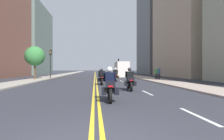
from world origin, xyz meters
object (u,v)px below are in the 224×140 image
at_px(motorcycle_0, 110,87).
at_px(pedestrian_1, 156,73).
at_px(pedestrian_0, 159,73).
at_px(motorcycle_2, 102,78).
at_px(traffic_light_near, 50,59).
at_px(motorcycle_1, 130,81).
at_px(motorcycle_4, 101,75).
at_px(parked_truck, 121,70).
at_px(traffic_light_far, 119,63).
at_px(street_tree_0, 35,56).
at_px(motorcycle_3, 116,76).

relative_size(motorcycle_0, pedestrian_1, 1.23).
distance_m(motorcycle_0, pedestrian_0, 18.98).
relative_size(motorcycle_2, traffic_light_near, 0.50).
bearing_deg(motorcycle_1, pedestrian_0, 66.15).
distance_m(motorcycle_2, pedestrian_1, 10.64).
xyz_separation_m(motorcycle_0, motorcycle_4, (0.17, 18.64, -0.02)).
bearing_deg(parked_truck, motorcycle_2, -103.12).
bearing_deg(traffic_light_far, traffic_light_near, -117.42).
height_order(motorcycle_1, parked_truck, parked_truck).
bearing_deg(motorcycle_2, street_tree_0, 132.79).
height_order(motorcycle_2, pedestrian_0, pedestrian_0).
distance_m(motorcycle_1, traffic_light_near, 19.54).
height_order(motorcycle_3, traffic_light_far, traffic_light_far).
bearing_deg(street_tree_0, motorcycle_4, 0.29).
distance_m(motorcycle_2, parked_truck, 19.33).
xyz_separation_m(motorcycle_0, street_tree_0, (-8.86, 18.59, 2.56)).
distance_m(motorcycle_1, street_tree_0, 17.91).
height_order(motorcycle_3, street_tree_0, street_tree_0).
distance_m(motorcycle_2, motorcycle_3, 5.35).
relative_size(pedestrian_0, street_tree_0, 0.38).
distance_m(motorcycle_3, traffic_light_near, 11.84).
bearing_deg(traffic_light_near, motorcycle_1, -61.97).
bearing_deg(street_tree_0, motorcycle_2, -46.30).
height_order(traffic_light_near, parked_truck, traffic_light_near).
bearing_deg(traffic_light_far, pedestrian_1, -87.33).
distance_m(traffic_light_near, parked_truck, 13.64).
distance_m(traffic_light_near, pedestrian_1, 15.83).
bearing_deg(motorcycle_0, pedestrian_1, 67.11).
distance_m(motorcycle_3, traffic_light_far, 33.52).
xyz_separation_m(motorcycle_2, street_tree_0, (-8.80, 9.21, 2.59)).
distance_m(traffic_light_near, street_tree_0, 3.23).
bearing_deg(traffic_light_far, motorcycle_1, -95.84).
relative_size(motorcycle_0, traffic_light_far, 0.48).
bearing_deg(parked_truck, traffic_light_far, 84.69).
height_order(motorcycle_4, traffic_light_near, traffic_light_near).
bearing_deg(motorcycle_3, pedestrian_0, 26.64).
distance_m(pedestrian_1, parked_truck, 11.85).
height_order(motorcycle_1, street_tree_0, street_tree_0).
bearing_deg(motorcycle_4, motorcycle_0, -88.66).
relative_size(traffic_light_far, street_tree_0, 0.96).
bearing_deg(pedestrian_1, motorcycle_4, -157.54).
height_order(motorcycle_2, street_tree_0, street_tree_0).
bearing_deg(motorcycle_4, motorcycle_2, -89.52).
relative_size(motorcycle_2, pedestrian_1, 1.27).
bearing_deg(motorcycle_4, traffic_light_near, 161.33).
relative_size(motorcycle_4, traffic_light_far, 0.51).
height_order(motorcycle_2, parked_truck, parked_truck).
bearing_deg(traffic_light_near, motorcycle_3, -37.55).
bearing_deg(pedestrian_1, motorcycle_3, -121.08).
height_order(motorcycle_3, motorcycle_4, motorcycle_3).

